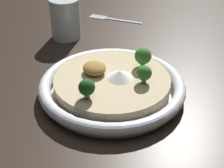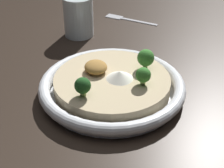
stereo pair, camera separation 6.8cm
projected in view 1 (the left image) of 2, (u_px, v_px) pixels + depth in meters
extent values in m
plane|color=#2D231C|center=(112.00, 94.00, 0.70)|extent=(6.00, 6.00, 0.00)
cylinder|color=silver|center=(112.00, 92.00, 0.70)|extent=(0.27, 0.27, 0.01)
torus|color=silver|center=(112.00, 85.00, 0.69)|extent=(0.29, 0.29, 0.02)
cylinder|color=#CCB78E|center=(112.00, 84.00, 0.68)|extent=(0.23, 0.23, 0.03)
cone|color=white|center=(120.00, 74.00, 0.67)|extent=(0.05, 0.05, 0.02)
ellipsoid|color=#A37538|center=(94.00, 68.00, 0.69)|extent=(0.05, 0.05, 0.02)
cylinder|color=#84A856|center=(87.00, 94.00, 0.62)|extent=(0.02, 0.02, 0.02)
sphere|color=#1E4C1E|center=(87.00, 87.00, 0.61)|extent=(0.03, 0.03, 0.03)
cylinder|color=#759E4C|center=(143.00, 63.00, 0.71)|extent=(0.01, 0.01, 0.02)
sphere|color=#387A2D|center=(143.00, 56.00, 0.70)|extent=(0.03, 0.03, 0.03)
cylinder|color=#84A856|center=(144.00, 79.00, 0.66)|extent=(0.01, 0.01, 0.01)
sphere|color=#387A2D|center=(144.00, 73.00, 0.65)|extent=(0.03, 0.03, 0.03)
cylinder|color=silver|center=(65.00, 18.00, 0.89)|extent=(0.08, 0.08, 0.11)
cube|color=#B7B7BC|center=(124.00, 20.00, 1.01)|extent=(0.08, 0.10, 0.00)
cube|color=#B7B7BC|center=(98.00, 17.00, 1.03)|extent=(0.05, 0.05, 0.00)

